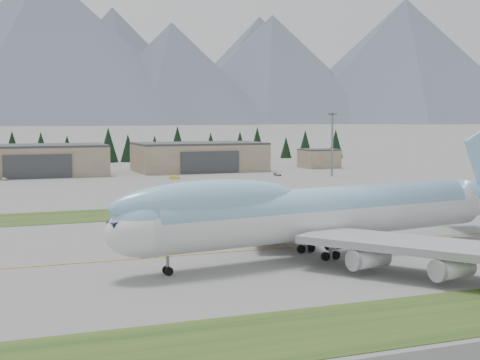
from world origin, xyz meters
name	(u,v)px	position (x,y,z in m)	size (l,w,h in m)	color
ground	(209,253)	(0.00, 0.00, 0.00)	(7000.00, 7000.00, 0.00)	slate
grass_strip_near	(333,329)	(0.00, -38.00, 0.00)	(400.00, 14.00, 0.08)	#254318
grass_strip_far	(143,213)	(0.00, 45.00, 0.00)	(400.00, 18.00, 0.08)	#254318
taxiway_line_main	(209,253)	(0.00, 0.00, 0.00)	(400.00, 0.40, 0.02)	#CA9017
boeing_747_freighter	(323,212)	(14.93, -7.36, 6.47)	(74.83, 63.61, 19.62)	silver
hangar_center	(35,160)	(-15.00, 149.90, 5.39)	(48.00, 26.60, 10.80)	gray
hangar_right	(199,157)	(45.00, 149.90, 5.39)	(48.00, 26.60, 10.80)	gray
control_shed	(319,158)	(95.00, 148.00, 3.80)	(14.00, 12.00, 7.60)	gray
service_vehicle_a	(4,180)	(-25.71, 134.62, 0.00)	(1.25, 3.09, 1.05)	white
service_vehicle_b	(175,179)	(27.04, 119.75, 0.00)	(1.27, 3.62, 1.19)	yellow
service_vehicle_c	(277,176)	(63.83, 119.18, 0.00)	(1.64, 4.05, 1.17)	#A09FA4
conifer_belt	(61,147)	(-0.02, 211.97, 7.33)	(280.73, 14.86, 16.84)	black
mountain_ridge_front	(12,54)	(52.37, 2172.27, 224.29)	(4237.47, 1155.38, 493.60)	#4D5767
mountain_ridge_rear	(14,61)	(84.29, 2900.00, 257.44)	(4415.70, 1066.61, 533.31)	#4D5767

